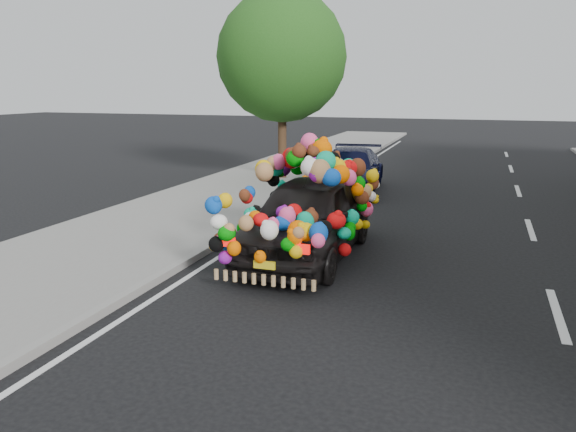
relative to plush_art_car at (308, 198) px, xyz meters
name	(u,v)px	position (x,y,z in m)	size (l,w,h in m)	color
ground	(309,285)	(0.50, -1.55, -1.08)	(100.00, 100.00, 0.00)	black
sidewalk	(83,256)	(-3.80, -1.55, -1.02)	(4.00, 60.00, 0.12)	gray
kerb	(178,266)	(-1.85, -1.55, -1.02)	(0.15, 60.00, 0.13)	gray
lane_markings	(558,314)	(4.10, -1.55, -1.08)	(6.00, 50.00, 0.01)	silver
tree_near_sidewalk	(282,57)	(-3.30, 7.95, 2.94)	(4.20, 4.20, 6.13)	#332114
plush_art_car	(308,198)	(0.00, 0.00, 0.00)	(2.10, 4.52, 2.12)	black
navy_sedan	(349,170)	(-0.75, 6.75, -0.45)	(1.78, 4.38, 1.27)	black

